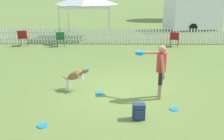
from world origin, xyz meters
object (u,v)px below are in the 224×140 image
frisbee_near_handler (100,93)px  canopy_tent_main (86,1)px  backpack_on_grass (139,112)px  folding_chair_center (23,37)px  leaping_dog (76,75)px  folding_chair_blue_left (174,38)px  handler_person (159,65)px  equipment_trailer (193,13)px  frisbee_near_dog (42,126)px  folding_chair_green_right (60,38)px  frisbee_midfield (174,109)px

frisbee_near_handler → canopy_tent_main: 9.92m
backpack_on_grass → folding_chair_center: size_ratio=0.45×
leaping_dog → backpack_on_grass: leaping_dog is taller
folding_chair_blue_left → canopy_tent_main: (-5.29, 2.54, 1.97)m
backpack_on_grass → folding_chair_blue_left: 9.04m
handler_person → equipment_trailer: equipment_trailer is taller
leaping_dog → canopy_tent_main: (-0.66, 9.24, 1.98)m
leaping_dog → handler_person: bearing=90.3°
folding_chair_center → canopy_tent_main: 4.67m
canopy_tent_main → frisbee_near_handler: bearing=-81.5°
leaping_dog → frisbee_near_dog: size_ratio=4.17×
frisbee_near_handler → folding_chair_green_right: size_ratio=0.28×
leaping_dog → folding_chair_center: folding_chair_center is taller
frisbee_near_handler → folding_chair_green_right: 7.37m
canopy_tent_main → folding_chair_green_right: bearing=-115.0°
handler_person → folding_chair_blue_left: size_ratio=1.90×
backpack_on_grass → equipment_trailer: bearing=69.5°
canopy_tent_main → equipment_trailer: size_ratio=0.60×
equipment_trailer → frisbee_near_handler: bearing=-131.4°
folding_chair_center → folding_chair_green_right: 2.20m
leaping_dog → folding_chair_blue_left: 8.14m
frisbee_near_handler → frisbee_midfield: size_ratio=1.00×
frisbee_midfield → folding_chair_blue_left: 8.26m
frisbee_midfield → folding_chair_green_right: bearing=120.9°
leaping_dog → folding_chair_green_right: 6.85m
equipment_trailer → backpack_on_grass: bearing=-125.4°
frisbee_midfield → backpack_on_grass: backpack_on_grass is taller
frisbee_near_handler → backpack_on_grass: backpack_on_grass is taller
frisbee_midfield → canopy_tent_main: (-3.51, 10.58, 2.46)m
folding_chair_blue_left → folding_chair_center: size_ratio=0.92×
frisbee_near_dog → frisbee_midfield: size_ratio=1.00×
handler_person → leaping_dog: 2.64m
backpack_on_grass → canopy_tent_main: bearing=102.7°
backpack_on_grass → equipment_trailer: size_ratio=0.08×
frisbee_near_handler → folding_chair_blue_left: size_ratio=0.29×
frisbee_near_handler → folding_chair_blue_left: folding_chair_blue_left is taller
backpack_on_grass → folding_chair_blue_left: (2.78, 8.59, 0.30)m
backpack_on_grass → folding_chair_blue_left: bearing=72.0°
folding_chair_center → backpack_on_grass: bearing=115.7°
leaping_dog → canopy_tent_main: size_ratio=0.33×
folding_chair_blue_left → frisbee_near_dog: bearing=77.8°
frisbee_midfield → canopy_tent_main: 11.42m
backpack_on_grass → folding_chair_green_right: folding_chair_green_right is taller
frisbee_near_dog → frisbee_near_handler: bearing=58.4°
folding_chair_center → handler_person: bearing=123.5°
frisbee_near_handler → equipment_trailer: size_ratio=0.05×
frisbee_near_handler → frisbee_near_dog: bearing=-121.6°
frisbee_near_dog → handler_person: bearing=30.0°
frisbee_near_dog → frisbee_midfield: bearing=15.6°
leaping_dog → folding_chair_green_right: bearing=-151.5°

